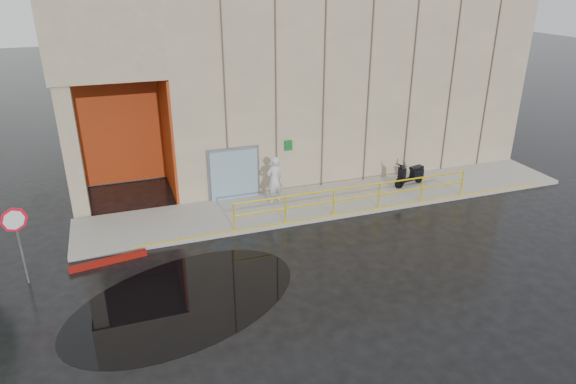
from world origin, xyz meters
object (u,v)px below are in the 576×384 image
person (275,180)px  red_curb (109,261)px  stop_sign (16,229)px  scooter (411,169)px

person → red_curb: size_ratio=0.79×
person → red_curb: (-6.36, -2.48, -1.00)m
stop_sign → scooter: bearing=9.4°
scooter → red_curb: scooter is taller
stop_sign → red_curb: (2.29, 0.39, -1.73)m
scooter → red_curb: (-12.33, -2.22, -0.79)m
person → scooter: person is taller
stop_sign → red_curb: 2.89m
stop_sign → red_curb: bearing=9.0°
person → scooter: (5.98, -0.26, -0.22)m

